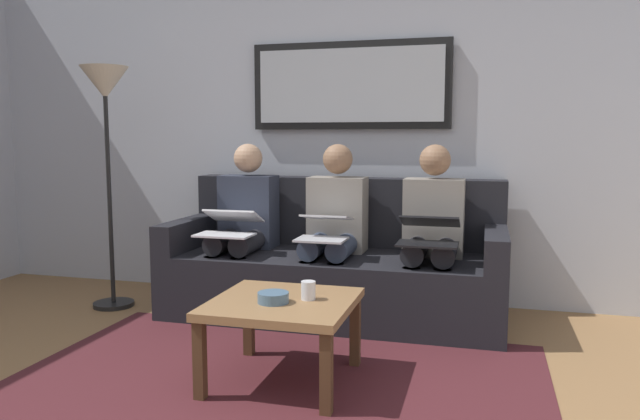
{
  "coord_description": "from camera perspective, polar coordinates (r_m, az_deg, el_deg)",
  "views": [
    {
      "loc": [
        -0.96,
        1.82,
        1.19
      ],
      "look_at": [
        0.0,
        -1.7,
        0.75
      ],
      "focal_mm": 34.33,
      "sensor_mm": 36.0,
      "label": 1
    }
  ],
  "objects": [
    {
      "name": "framed_mirror",
      "position": [
        4.44,
        2.79,
        11.51
      ],
      "size": [
        1.43,
        0.05,
        0.62
      ],
      "color": "black"
    },
    {
      "name": "person_right",
      "position": [
        4.22,
        -7.15,
        -1.08
      ],
      "size": [
        0.38,
        0.58,
        1.14
      ],
      "color": "#2D3342",
      "rests_on": "couch"
    },
    {
      "name": "standing_lamp",
      "position": [
        4.45,
        -19.34,
        8.83
      ],
      "size": [
        0.32,
        0.32,
        1.66
      ],
      "color": "black",
      "rests_on": "ground_plane"
    },
    {
      "name": "coffee_table",
      "position": [
        2.99,
        -3.51,
        -9.36
      ],
      "size": [
        0.67,
        0.67,
        0.41
      ],
      "color": "olive",
      "rests_on": "ground_plane"
    },
    {
      "name": "cup",
      "position": [
        2.96,
        -1.1,
        -7.5
      ],
      "size": [
        0.07,
        0.07,
        0.09
      ],
      "primitive_type": "cylinder",
      "color": "silver",
      "rests_on": "coffee_table"
    },
    {
      "name": "bowl",
      "position": [
        2.92,
        -4.38,
        -8.13
      ],
      "size": [
        0.15,
        0.15,
        0.05
      ],
      "primitive_type": "cylinder",
      "color": "slate",
      "rests_on": "coffee_table"
    },
    {
      "name": "area_rug",
      "position": [
        3.07,
        -4.34,
        -15.84
      ],
      "size": [
        2.6,
        1.8,
        0.01
      ],
      "primitive_type": "cube",
      "color": "#4C1E23",
      "rests_on": "ground_plane"
    },
    {
      "name": "laptop_white",
      "position": [
        4.01,
        -8.43,
        -1.3
      ],
      "size": [
        0.36,
        0.36,
        0.16
      ],
      "color": "white"
    },
    {
      "name": "laptop_black",
      "position": [
        3.69,
        10.12,
        -1.96
      ],
      "size": [
        0.35,
        0.38,
        0.16
      ],
      "color": "black"
    },
    {
      "name": "wall_rear",
      "position": [
        4.52,
        3.03,
        8.26
      ],
      "size": [
        6.0,
        0.12,
        2.6
      ],
      "primitive_type": "cube",
      "color": "#B7BCC6",
      "rests_on": "ground_plane"
    },
    {
      "name": "laptop_silver",
      "position": [
        3.79,
        0.42,
        -1.58
      ],
      "size": [
        0.3,
        0.36,
        0.15
      ],
      "color": "silver"
    },
    {
      "name": "person_left",
      "position": [
        3.92,
        10.42,
        -1.75
      ],
      "size": [
        0.38,
        0.58,
        1.14
      ],
      "color": "gray",
      "rests_on": "couch"
    },
    {
      "name": "person_middle",
      "position": [
        4.03,
        1.31,
        -1.42
      ],
      "size": [
        0.38,
        0.58,
        1.14
      ],
      "color": "gray",
      "rests_on": "couch"
    },
    {
      "name": "couch",
      "position": [
        4.14,
        1.53,
        -5.37
      ],
      "size": [
        2.2,
        0.9,
        0.9
      ],
      "color": "black",
      "rests_on": "ground_plane"
    }
  ]
}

